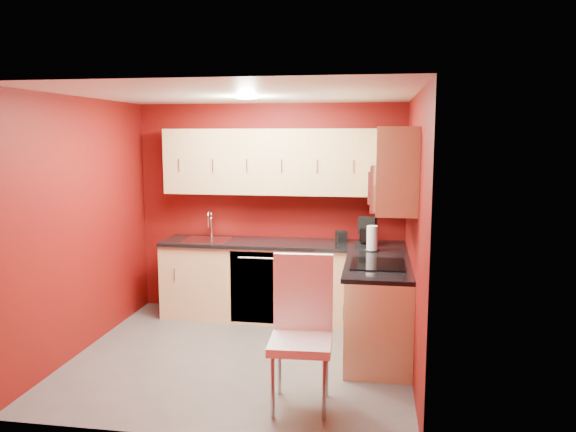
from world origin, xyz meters
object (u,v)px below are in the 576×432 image
(paper_towel, at_px, (372,238))
(napkin_holder, at_px, (341,237))
(microwave, at_px, (392,186))
(coffee_maker, at_px, (366,232))
(sink, at_px, (207,237))
(dining_chair, at_px, (301,334))

(paper_towel, bearing_deg, napkin_holder, 128.64)
(microwave, distance_m, paper_towel, 0.91)
(napkin_holder, relative_size, paper_towel, 0.48)
(coffee_maker, height_order, paper_towel, coffee_maker)
(sink, distance_m, dining_chair, 2.57)
(paper_towel, bearing_deg, microwave, -75.19)
(napkin_holder, height_order, dining_chair, dining_chair)
(dining_chair, bearing_deg, sink, 120.70)
(coffee_maker, height_order, dining_chair, coffee_maker)
(coffee_maker, relative_size, dining_chair, 0.27)
(coffee_maker, bearing_deg, sink, -172.62)
(sink, height_order, coffee_maker, sink)
(sink, xyz_separation_m, napkin_holder, (1.57, 0.09, 0.03))
(coffee_maker, xyz_separation_m, napkin_holder, (-0.28, 0.21, -0.10))
(coffee_maker, distance_m, dining_chair, 2.11)
(napkin_holder, bearing_deg, paper_towel, -51.36)
(coffee_maker, bearing_deg, microwave, -63.81)
(sink, distance_m, coffee_maker, 1.86)
(microwave, xyz_separation_m, coffee_maker, (-0.24, 0.89, -0.59))
(paper_towel, distance_m, dining_chair, 1.90)
(napkin_holder, bearing_deg, coffee_maker, -35.87)
(microwave, height_order, sink, microwave)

